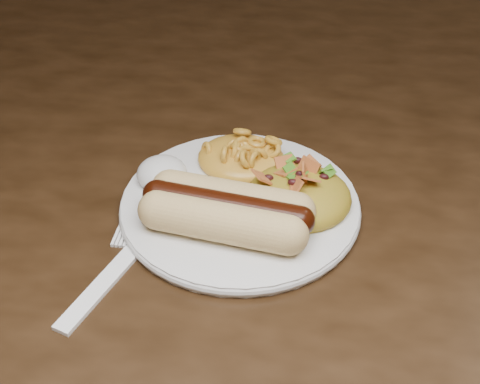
# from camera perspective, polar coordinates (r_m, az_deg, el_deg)

# --- Properties ---
(table) EXTENTS (1.60, 0.90, 0.75)m
(table) POSITION_cam_1_polar(r_m,az_deg,el_deg) (0.72, 6.54, -3.48)
(table) COLOR #332011
(table) RESTS_ON floor
(plate) EXTENTS (0.27, 0.27, 0.01)m
(plate) POSITION_cam_1_polar(r_m,az_deg,el_deg) (0.60, 0.00, -1.16)
(plate) COLOR white
(plate) RESTS_ON table
(hotdog) EXTENTS (0.13, 0.08, 0.03)m
(hotdog) POSITION_cam_1_polar(r_m,az_deg,el_deg) (0.56, -1.13, -1.54)
(hotdog) COLOR #FBE88C
(hotdog) RESTS_ON plate
(mac_and_cheese) EXTENTS (0.10, 0.09, 0.03)m
(mac_and_cheese) POSITION_cam_1_polar(r_m,az_deg,el_deg) (0.63, 0.09, 3.78)
(mac_and_cheese) COLOR gold
(mac_and_cheese) RESTS_ON plate
(sour_cream) EXTENTS (0.05, 0.05, 0.03)m
(sour_cream) POSITION_cam_1_polar(r_m,az_deg,el_deg) (0.61, -6.72, 2.03)
(sour_cream) COLOR white
(sour_cream) RESTS_ON plate
(taco_salad) EXTENTS (0.09, 0.09, 0.04)m
(taco_salad) POSITION_cam_1_polar(r_m,az_deg,el_deg) (0.59, 5.09, 0.33)
(taco_salad) COLOR #CB6727
(taco_salad) RESTS_ON plate
(fork) EXTENTS (0.07, 0.15, 0.00)m
(fork) POSITION_cam_1_polar(r_m,az_deg,el_deg) (0.54, -11.85, -7.96)
(fork) COLOR white
(fork) RESTS_ON table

